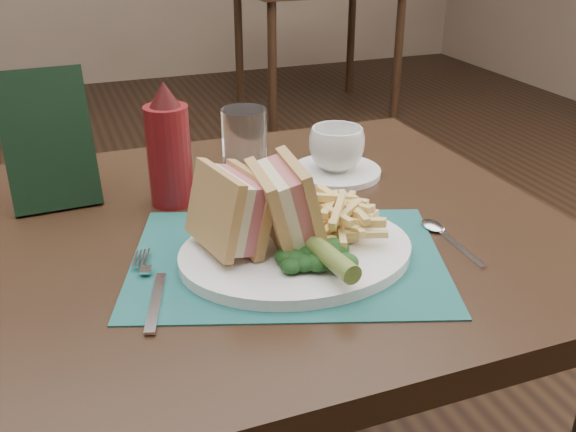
% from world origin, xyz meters
% --- Properties ---
extents(floor, '(7.00, 7.00, 0.00)m').
position_xyz_m(floor, '(0.00, 0.00, 0.00)').
color(floor, black).
rests_on(floor, ground).
extents(wall_back, '(6.00, 0.00, 6.00)m').
position_xyz_m(wall_back, '(0.00, 3.50, 0.00)').
color(wall_back, gray).
rests_on(wall_back, ground).
extents(table_main, '(0.90, 0.75, 0.75)m').
position_xyz_m(table_main, '(0.00, -0.50, 0.38)').
color(table_main, black).
rests_on(table_main, ground).
extents(table_bg_right, '(0.90, 0.75, 0.75)m').
position_xyz_m(table_bg_right, '(1.32, 2.34, 0.38)').
color(table_bg_right, black).
rests_on(table_bg_right, ground).
extents(placemat, '(0.46, 0.39, 0.00)m').
position_xyz_m(placemat, '(0.03, -0.61, 0.75)').
color(placemat, '#1A5351').
rests_on(placemat, table_main).
extents(plate, '(0.31, 0.25, 0.01)m').
position_xyz_m(plate, '(0.04, -0.61, 0.76)').
color(plate, white).
rests_on(plate, placemat).
extents(sandwich_half_a, '(0.10, 0.12, 0.11)m').
position_xyz_m(sandwich_half_a, '(-0.06, -0.59, 0.82)').
color(sandwich_half_a, tan).
rests_on(sandwich_half_a, plate).
extents(sandwich_half_b, '(0.09, 0.12, 0.11)m').
position_xyz_m(sandwich_half_b, '(0.01, -0.60, 0.82)').
color(sandwich_half_b, tan).
rests_on(sandwich_half_b, plate).
extents(kale_garnish, '(0.11, 0.08, 0.03)m').
position_xyz_m(kale_garnish, '(0.04, -0.67, 0.78)').
color(kale_garnish, black).
rests_on(kale_garnish, plate).
extents(pickle_spear, '(0.04, 0.12, 0.03)m').
position_xyz_m(pickle_spear, '(0.05, -0.68, 0.79)').
color(pickle_spear, '#59712B').
rests_on(pickle_spear, plate).
extents(fries_pile, '(0.18, 0.20, 0.06)m').
position_xyz_m(fries_pile, '(0.10, -0.60, 0.80)').
color(fries_pile, '#DFC16F').
rests_on(fries_pile, plate).
extents(fork, '(0.08, 0.17, 0.01)m').
position_xyz_m(fork, '(-0.15, -0.63, 0.76)').
color(fork, silver).
rests_on(fork, placemat).
extents(spoon, '(0.04, 0.15, 0.01)m').
position_xyz_m(spoon, '(0.25, -0.65, 0.76)').
color(spoon, silver).
rests_on(spoon, table_main).
extents(saucer, '(0.16, 0.16, 0.01)m').
position_xyz_m(saucer, '(0.20, -0.37, 0.76)').
color(saucer, white).
rests_on(saucer, table_main).
extents(coffee_cup, '(0.12, 0.12, 0.07)m').
position_xyz_m(coffee_cup, '(0.20, -0.37, 0.80)').
color(coffee_cup, white).
rests_on(coffee_cup, saucer).
extents(drinking_glass, '(0.09, 0.09, 0.13)m').
position_xyz_m(drinking_glass, '(0.04, -0.38, 0.81)').
color(drinking_glass, white).
rests_on(drinking_glass, table_main).
extents(ketchup_bottle, '(0.08, 0.08, 0.19)m').
position_xyz_m(ketchup_bottle, '(-0.07, -0.39, 0.84)').
color(ketchup_bottle, maroon).
rests_on(ketchup_bottle, table_main).
extents(check_presenter, '(0.13, 0.08, 0.20)m').
position_xyz_m(check_presenter, '(-0.24, -0.33, 0.85)').
color(check_presenter, black).
rests_on(check_presenter, table_main).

